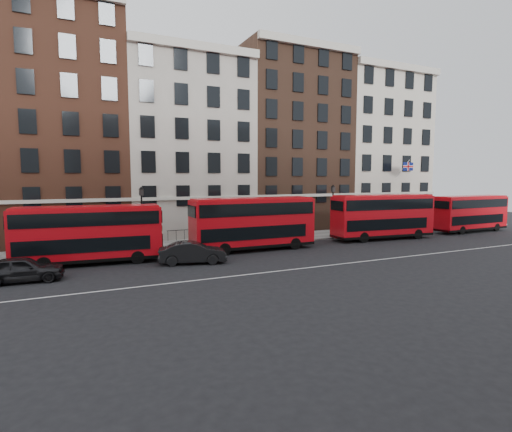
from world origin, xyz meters
name	(u,v)px	position (x,y,z in m)	size (l,w,h in m)	color
ground	(254,266)	(0.00, 0.00, 0.00)	(120.00, 120.00, 0.00)	black
pavement	(207,243)	(0.00, 10.50, 0.07)	(80.00, 5.00, 0.15)	gray
kerb	(216,247)	(0.00, 8.00, 0.08)	(80.00, 0.30, 0.16)	gray
road_centre_line	(267,272)	(0.00, -2.00, 0.01)	(70.00, 0.12, 0.01)	white
building_terrace	(182,140)	(-0.31, 17.88, 10.24)	(64.00, 11.95, 22.00)	#AEA696
bus_b	(89,233)	(-10.43, 5.60, 2.25)	(10.13, 3.16, 4.19)	red
bus_c	(253,222)	(2.48, 5.60, 2.41)	(10.73, 2.68, 4.50)	red
bus_d	(383,215)	(16.75, 5.60, 2.40)	(10.83, 3.42, 4.48)	red
bus_e	(471,213)	(29.75, 5.60, 2.21)	(9.84, 2.55, 4.12)	red
car_rear	(22,269)	(-14.30, 2.02, 0.78)	(1.84, 4.57, 1.56)	black
car_front	(193,253)	(-3.64, 2.72, 0.80)	(1.69, 4.84, 1.60)	black
lamp_post_left	(142,215)	(-6.18, 8.84, 3.08)	(0.44, 0.44, 5.33)	black
lamp_post_right	(333,208)	(12.94, 8.72, 3.08)	(0.44, 0.44, 5.33)	black
traffic_light	(419,210)	(24.42, 8.13, 2.45)	(0.25, 0.45, 3.27)	black
iron_railings	(200,234)	(0.00, 12.70, 0.65)	(6.60, 0.06, 1.00)	black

